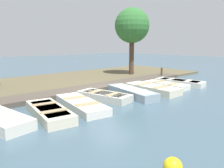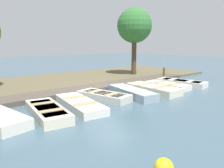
# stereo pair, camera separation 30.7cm
# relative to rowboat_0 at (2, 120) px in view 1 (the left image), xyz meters

# --- Properties ---
(ground_plane) EXTENTS (80.00, 80.00, 0.00)m
(ground_plane) POSITION_rel_rowboat_0_xyz_m (-1.10, 5.98, -0.20)
(ground_plane) COLOR #425B6B
(shore_bank) EXTENTS (8.00, 24.00, 0.14)m
(shore_bank) POSITION_rel_rowboat_0_xyz_m (-6.10, 5.98, -0.13)
(shore_bank) COLOR brown
(shore_bank) RESTS_ON ground_plane
(dock_walkway) EXTENTS (1.49, 15.93, 0.23)m
(dock_walkway) POSITION_rel_rowboat_0_xyz_m (-2.60, 5.98, -0.08)
(dock_walkway) COLOR #51473D
(dock_walkway) RESTS_ON ground_plane
(rowboat_0) EXTENTS (2.76, 1.47, 0.40)m
(rowboat_0) POSITION_rel_rowboat_0_xyz_m (0.00, 0.00, 0.00)
(rowboat_0) COLOR silver
(rowboat_0) RESTS_ON ground_plane
(rowboat_1) EXTENTS (3.12, 1.49, 0.39)m
(rowboat_1) POSITION_rel_rowboat_0_xyz_m (0.22, 1.62, -0.01)
(rowboat_1) COLOR beige
(rowboat_1) RESTS_ON ground_plane
(rowboat_2) EXTENTS (3.49, 1.62, 0.34)m
(rowboat_2) POSITION_rel_rowboat_0_xyz_m (0.07, 3.16, -0.03)
(rowboat_2) COLOR silver
(rowboat_2) RESTS_ON ground_plane
(rowboat_3) EXTENTS (2.93, 1.63, 0.38)m
(rowboat_3) POSITION_rel_rowboat_0_xyz_m (-0.34, 4.81, -0.01)
(rowboat_3) COLOR beige
(rowboat_3) RESTS_ON ground_plane
(rowboat_4) EXTENTS (3.45, 1.56, 0.42)m
(rowboat_4) POSITION_rel_rowboat_0_xyz_m (0.05, 6.38, 0.01)
(rowboat_4) COLOR #8C9EA8
(rowboat_4) RESTS_ON ground_plane
(rowboat_5) EXTENTS (3.21, 1.32, 0.42)m
(rowboat_5) POSITION_rel_rowboat_0_xyz_m (0.20, 7.96, 0.01)
(rowboat_5) COLOR beige
(rowboat_5) RESTS_ON ground_plane
(rowboat_6) EXTENTS (2.81, 1.15, 0.34)m
(rowboat_6) POSITION_rel_rowboat_0_xyz_m (-0.06, 9.66, -0.03)
(rowboat_6) COLOR silver
(rowboat_6) RESTS_ON ground_plane
(rowboat_7) EXTENTS (3.28, 1.54, 0.36)m
(rowboat_7) POSITION_rel_rowboat_0_xyz_m (0.02, 11.13, -0.02)
(rowboat_7) COLOR silver
(rowboat_7) RESTS_ON ground_plane
(mooring_post_far) EXTENTS (0.15, 0.15, 0.90)m
(mooring_post_far) POSITION_rel_rowboat_0_xyz_m (-2.45, 12.55, 0.26)
(mooring_post_far) COLOR brown
(mooring_post_far) RESTS_ON ground_plane
(buoy) EXTENTS (0.41, 0.41, 0.41)m
(buoy) POSITION_rel_rowboat_0_xyz_m (5.49, 1.82, 0.00)
(buoy) COLOR yellow
(buoy) RESTS_ON ground_plane
(park_tree_left) EXTENTS (2.89, 2.89, 5.67)m
(park_tree_left) POSITION_rel_rowboat_0_xyz_m (-5.05, 11.81, 3.97)
(park_tree_left) COLOR #4C3828
(park_tree_left) RESTS_ON ground_plane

